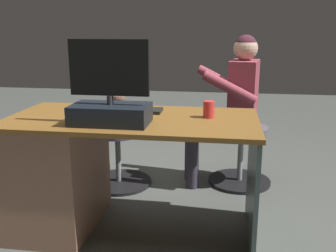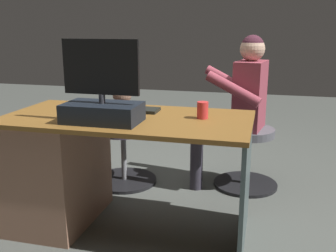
{
  "view_description": "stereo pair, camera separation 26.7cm",
  "coord_description": "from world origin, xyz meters",
  "views": [
    {
      "loc": [
        -0.54,
        2.5,
        1.25
      ],
      "look_at": [
        -0.16,
        -0.06,
        0.58
      ],
      "focal_mm": 41.6,
      "sensor_mm": 36.0,
      "label": 1
    },
    {
      "loc": [
        -0.8,
        2.45,
        1.25
      ],
      "look_at": [
        -0.16,
        -0.06,
        0.58
      ],
      "focal_mm": 41.6,
      "sensor_mm": 36.0,
      "label": 2
    }
  ],
  "objects": [
    {
      "name": "ground_plane",
      "position": [
        0.0,
        0.0,
        0.0
      ],
      "size": [
        10.0,
        10.0,
        0.0
      ],
      "primitive_type": "plane",
      "color": "#4D504B"
    },
    {
      "name": "desk",
      "position": [
        0.39,
        0.32,
        0.39
      ],
      "size": [
        1.48,
        0.73,
        0.73
      ],
      "color": "brown",
      "rests_on": "ground_plane"
    },
    {
      "name": "monitor",
      "position": [
        0.08,
        0.48,
        0.84
      ],
      "size": [
        0.44,
        0.25,
        0.46
      ],
      "color": "black",
      "rests_on": "desk"
    },
    {
      "name": "keyboard",
      "position": [
        0.06,
        0.16,
        0.74
      ],
      "size": [
        0.42,
        0.14,
        0.02
      ],
      "primitive_type": "cube",
      "color": "black",
      "rests_on": "desk"
    },
    {
      "name": "computer_mouse",
      "position": [
        0.39,
        0.18,
        0.75
      ],
      "size": [
        0.06,
        0.1,
        0.04
      ],
      "primitive_type": "ellipsoid",
      "color": "black",
      "rests_on": "desk"
    },
    {
      "name": "cup",
      "position": [
        -0.45,
        0.26,
        0.78
      ],
      "size": [
        0.07,
        0.07,
        0.1
      ],
      "primitive_type": "cylinder",
      "color": "red",
      "rests_on": "desk"
    },
    {
      "name": "tv_remote",
      "position": [
        0.28,
        0.3,
        0.74
      ],
      "size": [
        0.08,
        0.16,
        0.02
      ],
      "primitive_type": "cube",
      "rotation": [
        0.0,
        0.0,
        -0.24
      ],
      "color": "black",
      "rests_on": "desk"
    },
    {
      "name": "office_chair_teddy",
      "position": [
        0.3,
        -0.38,
        0.27
      ],
      "size": [
        0.53,
        0.53,
        0.48
      ],
      "color": "black",
      "rests_on": "ground_plane"
    },
    {
      "name": "teddy_bear",
      "position": [
        0.3,
        -0.39,
        0.63
      ],
      "size": [
        0.24,
        0.24,
        0.34
      ],
      "color": "#956C55",
      "rests_on": "office_chair_teddy"
    },
    {
      "name": "visitor_chair",
      "position": [
        -0.68,
        -0.55,
        0.28
      ],
      "size": [
        0.51,
        0.51,
        0.48
      ],
      "color": "black",
      "rests_on": "ground_plane"
    },
    {
      "name": "person",
      "position": [
        -0.59,
        -0.53,
        0.7
      ],
      "size": [
        0.58,
        0.53,
        1.19
      ],
      "color": "#923A48",
      "rests_on": "ground_plane"
    }
  ]
}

